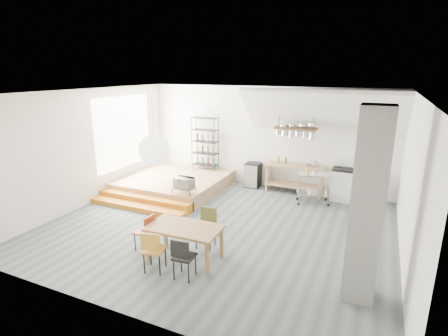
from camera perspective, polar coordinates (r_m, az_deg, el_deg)
The scene contains 26 objects.
floor at distance 8.65m, azimuth -0.92°, elevation -9.47°, with size 8.00×8.00×0.00m, color #4A5356.
wall_back at distance 11.28m, azimuth 6.68°, elevation 4.98°, with size 8.00×0.04×3.20m, color silver.
wall_left at distance 10.41m, azimuth -21.32°, elevation 3.11°, with size 0.04×7.00×3.20m, color silver.
wall_right at distance 7.40m, azimuth 28.33°, elevation -2.54°, with size 0.04×7.00×3.20m, color silver.
ceiling at distance 7.84m, azimuth -1.02°, elevation 12.21°, with size 8.00×7.00×0.02m, color white.
slope_ceiling at distance 10.15m, azimuth 15.61°, elevation 8.76°, with size 4.40×1.80×0.15m, color white.
window_pane at distance 11.44m, azimuth -16.03°, elevation 5.64°, with size 0.02×2.50×2.20m, color white.
platform at distance 11.34m, azimuth -8.06°, elevation -2.31°, with size 3.00×3.00×0.40m, color #956B4A.
step_lower at distance 9.90m, azimuth -14.07°, elevation -6.18°, with size 3.00×0.35×0.13m, color #BF6C16.
step_upper at distance 10.13m, azimuth -12.88°, elevation -5.19°, with size 3.00×0.35×0.27m, color #BF6C16.
concrete_column at distance 5.95m, azimuth 22.36°, elevation -5.98°, with size 0.50×0.50×3.20m, color gray.
kitchen_counter at distance 10.90m, azimuth 11.46°, elevation -0.88°, with size 1.80×0.60×0.91m.
stove at distance 10.75m, azimuth 18.70°, elevation -2.46°, with size 0.60×0.60×1.18m.
pot_rack at distance 10.38m, azimuth 11.72°, elevation 5.94°, with size 1.20×0.50×1.43m.
wire_shelving at distance 11.82m, azimuth -3.10°, elevation 4.21°, with size 0.88×0.38×1.80m.
microwave_shelf at distance 9.67m, azimuth -6.55°, elevation -3.29°, with size 0.60×0.40×0.16m.
paper_lantern at distance 6.84m, azimuth -11.32°, elevation 2.93°, with size 0.60×0.60×0.60m, color white.
dining_table at distance 7.06m, azimuth -6.50°, elevation -10.07°, with size 1.49×0.87×0.69m.
chair_mustard at distance 6.77m, azimuth -11.55°, elevation -12.66°, with size 0.46×0.46×0.83m.
chair_black at distance 6.48m, azimuth -6.77°, elevation -13.94°, with size 0.40×0.40×0.81m.
chair_olive at distance 7.57m, azimuth -2.83°, elevation -9.08°, with size 0.42×0.42×0.85m.
chair_red at distance 7.56m, azimuth -12.51°, elevation -9.77°, with size 0.37×0.37×0.79m.
rolling_cart at distance 10.18m, azimuth 14.41°, elevation -2.58°, with size 0.99×0.75×0.88m.
mini_fridge at distance 11.37m, azimuth 4.74°, elevation -1.12°, with size 0.47×0.47×0.79m, color black.
microwave at distance 9.62m, azimuth -6.58°, elevation -2.37°, with size 0.52×0.35×0.29m, color beige.
bowl at distance 10.69m, azimuth 13.61°, elevation 0.40°, with size 0.22×0.22×0.05m, color silver.
Camera 1 is at (3.36, -7.07, 3.68)m, focal length 28.00 mm.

